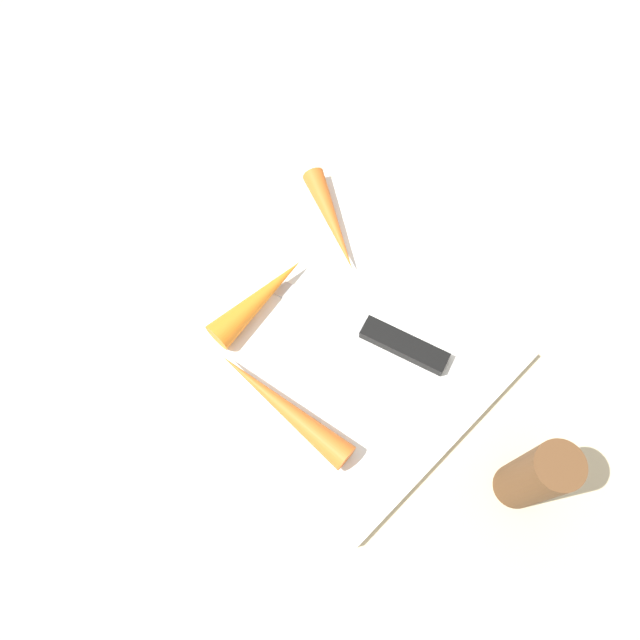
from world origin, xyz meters
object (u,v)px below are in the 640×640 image
carrot_medium (332,221)px  cutting_board (320,322)px  carrot_shortest (259,299)px  carrot_longest (283,406)px  knife (392,340)px  pepper_grinder (535,477)px

carrot_medium → cutting_board: bearing=-26.3°
carrot_shortest → carrot_longest: 0.11m
carrot_longest → carrot_medium: carrot_longest is taller
knife → pepper_grinder: size_ratio=1.55×
pepper_grinder → carrot_shortest: bearing=8.9°
cutting_board → pepper_grinder: (-0.25, -0.02, 0.06)m
knife → pepper_grinder: 0.19m
carrot_shortest → pepper_grinder: 0.31m
carrot_shortest → carrot_longest: size_ratio=0.75×
cutting_board → carrot_shortest: carrot_shortest is taller
carrot_longest → pepper_grinder: bearing=-158.4°
cutting_board → pepper_grinder: size_ratio=2.85×
cutting_board → carrot_longest: 0.10m
cutting_board → carrot_shortest: size_ratio=3.03×
cutting_board → pepper_grinder: bearing=-176.4°
pepper_grinder → carrot_medium: bearing=-12.6°
pepper_grinder → carrot_longest: bearing=27.4°
cutting_board → carrot_longest: bearing=114.4°
cutting_board → carrot_shortest: bearing=29.8°
carrot_medium → pepper_grinder: (-0.32, 0.07, 0.04)m
knife → carrot_medium: bearing=-38.5°
knife → carrot_shortest: 0.14m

